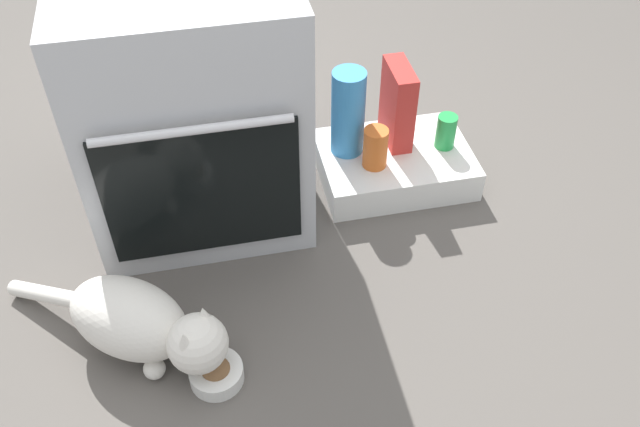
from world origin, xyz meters
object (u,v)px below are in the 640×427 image
at_px(food_bowl, 216,373).
at_px(cereal_box, 398,105).
at_px(soda_can, 446,131).
at_px(sauce_jar, 375,148).
at_px(cat, 141,323).
at_px(pantry_cabinet, 394,164).
at_px(water_bottle, 348,113).
at_px(oven, 190,101).

bearing_deg(food_bowl, cereal_box, 47.19).
distance_m(soda_can, cereal_box, 0.19).
distance_m(food_bowl, sauce_jar, 0.88).
distance_m(food_bowl, cat, 0.24).
relative_size(food_bowl, cat, 0.23).
xyz_separation_m(pantry_cabinet, cat, (-0.85, -0.55, 0.06)).
distance_m(food_bowl, water_bottle, 0.93).
relative_size(cat, cereal_box, 2.19).
bearing_deg(soda_can, water_bottle, 171.23).
bearing_deg(soda_can, sauce_jar, -169.73).
bearing_deg(oven, sauce_jar, -7.41).
distance_m(pantry_cabinet, sauce_jar, 0.16).
bearing_deg(cat, sauce_jar, 70.08).
bearing_deg(water_bottle, cat, -139.37).
height_order(cat, sauce_jar, sauce_jar).
bearing_deg(oven, soda_can, -1.83).
bearing_deg(oven, pantry_cabinet, -1.99).
distance_m(cat, cereal_box, 1.08).
distance_m(oven, cereal_box, 0.68).
bearing_deg(cereal_box, soda_can, -25.75).
relative_size(pantry_cabinet, cat, 0.83).
xyz_separation_m(food_bowl, sauce_jar, (0.59, 0.63, 0.15)).
bearing_deg(food_bowl, pantry_cabinet, 45.05).
xyz_separation_m(cat, soda_can, (1.02, 0.55, 0.05)).
xyz_separation_m(food_bowl, cat, (-0.17, 0.13, 0.09)).
xyz_separation_m(oven, cereal_box, (0.66, 0.05, -0.14)).
xyz_separation_m(oven, sauce_jar, (0.56, -0.07, -0.21)).
distance_m(pantry_cabinet, cereal_box, 0.21).
xyz_separation_m(oven, soda_can, (0.82, -0.03, -0.22)).
height_order(oven, water_bottle, oven).
bearing_deg(oven, water_bottle, 2.84).
relative_size(oven, soda_can, 6.58).
bearing_deg(pantry_cabinet, sauce_jar, -150.52).
distance_m(sauce_jar, soda_can, 0.26).
height_order(water_bottle, soda_can, water_bottle).
height_order(pantry_cabinet, food_bowl, pantry_cabinet).
relative_size(sauce_jar, soda_can, 1.17).
bearing_deg(cereal_box, water_bottle, -172.37).
bearing_deg(soda_can, food_bowl, -141.39).
relative_size(sauce_jar, water_bottle, 0.47).
height_order(oven, food_bowl, oven).
height_order(food_bowl, cereal_box, cereal_box).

